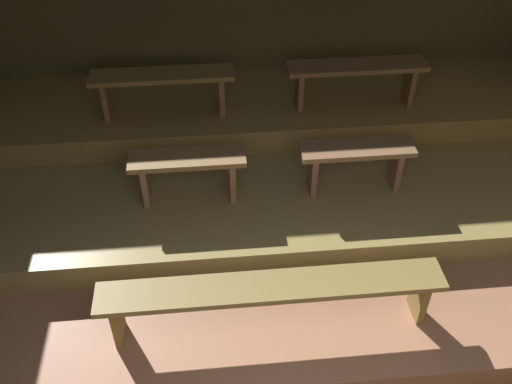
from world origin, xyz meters
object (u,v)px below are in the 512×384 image
Objects in this scene: bench_upper_left at (163,83)px; bench_middle_right at (356,158)px; bench_lower_center at (272,292)px; bench_middle_left at (188,168)px; bench_upper_right at (356,73)px.

bench_middle_right is at bearing -31.10° from bench_upper_left.
bench_lower_center is 2.31m from bench_upper_left.
bench_middle_left is 1.00× the size of bench_middle_right.
bench_middle_right is 1.01m from bench_upper_right.
bench_upper_right is at bearing 31.10° from bench_middle_left.
bench_upper_left is (-0.20, 0.96, 0.26)m from bench_middle_left.
bench_middle_left is (-0.54, 1.18, 0.20)m from bench_lower_center.
bench_upper_right reaches higher than bench_lower_center.
bench_upper_right is (1.79, 0.00, 0.00)m from bench_upper_left.
bench_middle_right is 1.87m from bench_upper_left.
bench_middle_right is at bearing -102.00° from bench_upper_right.
bench_middle_left and bench_middle_right have the same top height.
bench_middle_right is at bearing 0.00° from bench_middle_left.
bench_upper_left and bench_upper_right have the same top height.
bench_lower_center is 2.52× the size of bench_middle_left.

